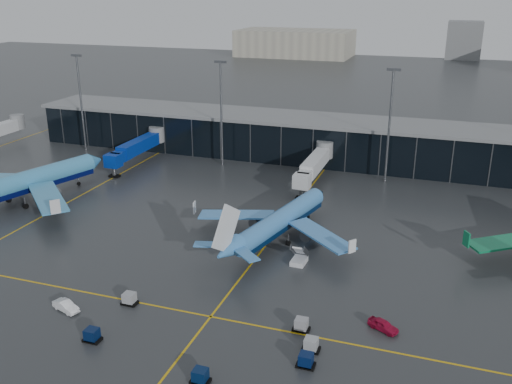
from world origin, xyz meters
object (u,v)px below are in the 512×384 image
(baggage_carts, at_px, (221,339))
(mobile_airstair, at_px, (299,259))
(service_van_white, at_px, (66,306))
(airliner_klm_near, at_px, (281,209))
(service_van_red, at_px, (383,325))
(airliner_arkefly, at_px, (22,170))

(baggage_carts, relative_size, mobile_airstair, 8.43)
(baggage_carts, height_order, service_van_white, baggage_carts)
(service_van_white, bearing_deg, airliner_klm_near, -14.93)
(airliner_klm_near, xyz_separation_m, mobile_airstair, (5.61, -8.33, -4.86))
(service_van_red, relative_size, service_van_white, 0.96)
(airliner_klm_near, xyz_separation_m, service_van_white, (-20.93, -32.51, -4.91))
(airliner_arkefly, relative_size, service_van_white, 10.29)
(baggage_carts, xyz_separation_m, mobile_airstair, (3.46, 24.36, 0.01))
(airliner_arkefly, bearing_deg, service_van_white, -26.80)
(service_van_white, bearing_deg, baggage_carts, -72.61)
(baggage_carts, bearing_deg, service_van_white, 179.55)
(airliner_klm_near, relative_size, mobile_airstair, 10.63)
(airliner_klm_near, bearing_deg, airliner_arkefly, -166.94)
(mobile_airstair, bearing_deg, airliner_klm_near, 125.85)
(baggage_carts, relative_size, service_van_red, 6.99)
(mobile_airstair, relative_size, service_van_white, 0.80)
(airliner_arkefly, xyz_separation_m, baggage_carts, (56.84, -32.60, -6.09))
(airliner_klm_near, height_order, mobile_airstair, airliner_klm_near)
(airliner_arkefly, relative_size, baggage_carts, 1.53)
(airliner_arkefly, relative_size, mobile_airstair, 12.93)
(airliner_klm_near, distance_m, mobile_airstair, 11.15)
(airliner_klm_near, distance_m, service_van_red, 31.37)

